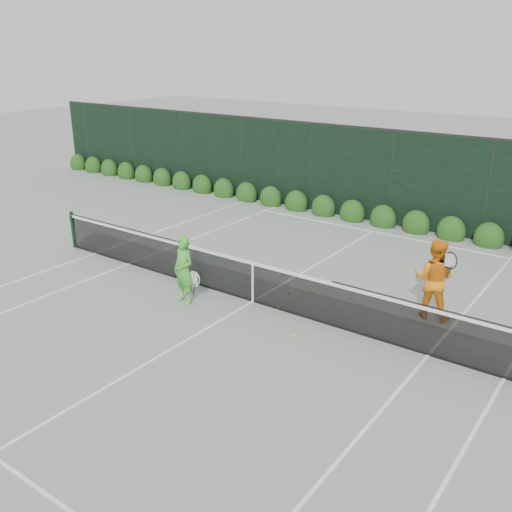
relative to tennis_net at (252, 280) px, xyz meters
The scene contains 8 objects.
ground 0.53m from the tennis_net, ahead, with size 80.00×80.00×0.00m, color gray.
tennis_net is the anchor object (origin of this frame).
player_woman 1.55m from the tennis_net, 143.02° to the right, with size 0.67×0.48×1.57m.
player_man 3.94m from the tennis_net, 24.40° to the left, with size 0.97×0.77×1.77m.
court_lines 0.53m from the tennis_net, ahead, with size 11.03×23.83×0.01m.
windscreen_fence 2.88m from the tennis_net, 89.49° to the right, with size 32.00×21.07×3.06m.
hedge_row 7.16m from the tennis_net, 89.80° to the left, with size 31.66×0.65×0.94m.
tennis_balls 0.53m from the tennis_net, 90.55° to the left, with size 3.81×2.14×0.07m.
Camera 1 is at (6.99, -9.58, 5.53)m, focal length 40.00 mm.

